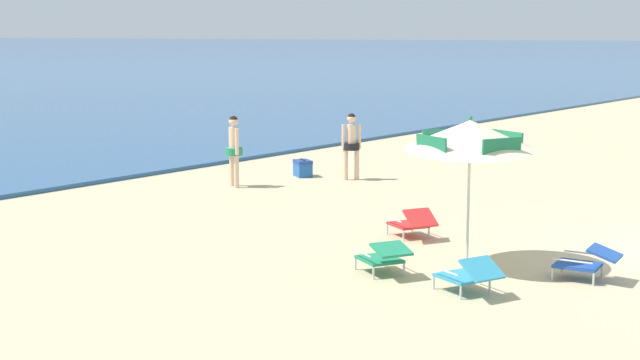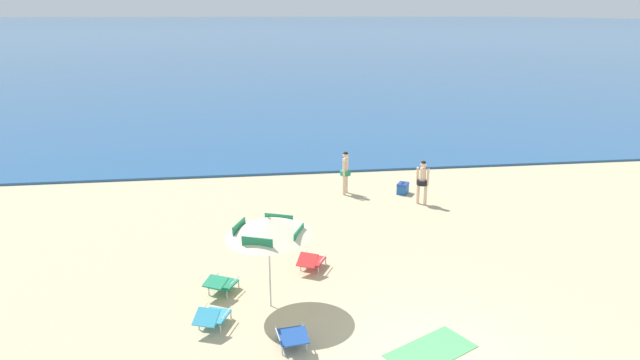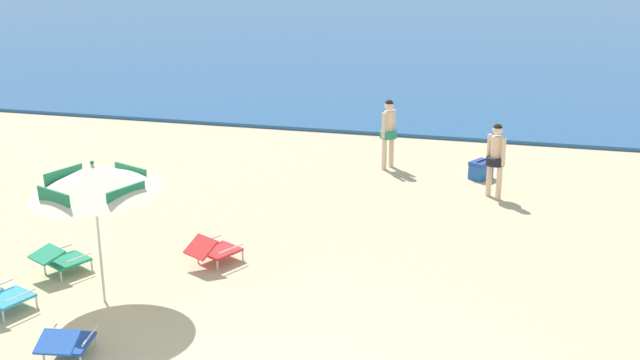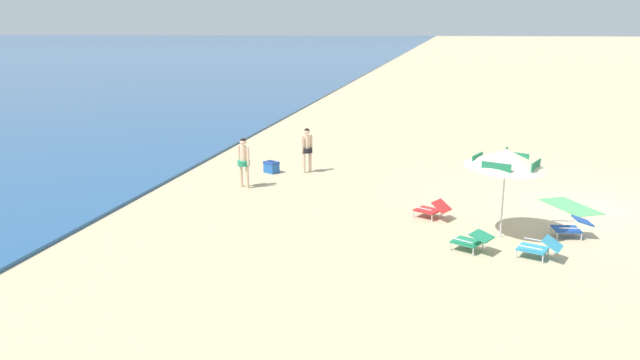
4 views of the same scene
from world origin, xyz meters
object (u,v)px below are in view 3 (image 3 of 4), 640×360
Objects in this scene: beach_umbrella_striped_main at (93,179)px; person_standing_near_shore at (496,155)px; lounge_chair_beside_umbrella at (60,258)px; cooler_box at (481,170)px; person_standing_beside at (388,129)px; lounge_chair_facing_sea at (66,343)px; lounge_chair_under_umbrella at (213,249)px; lounge_chair_spare_folded at (0,297)px.

person_standing_near_shore is (5.56, 6.14, -1.05)m from beach_umbrella_striped_main.
lounge_chair_beside_umbrella is 1.65× the size of cooler_box.
lounge_chair_beside_umbrella is 8.14m from person_standing_beside.
lounge_chair_facing_sea is at bearing -106.57° from person_standing_beside.
person_standing_beside reaches higher than cooler_box.
lounge_chair_facing_sea is at bearing -78.22° from beach_umbrella_striped_main.
lounge_chair_beside_umbrella is 9.21m from cooler_box.
person_standing_beside is at bearing 71.54° from lounge_chair_under_umbrella.
lounge_chair_spare_folded reaches higher than lounge_chair_facing_sea.
lounge_chair_spare_folded is (-0.13, -1.44, -0.01)m from lounge_chair_beside_umbrella.
person_standing_near_shore is 1.44m from cooler_box.
cooler_box is at bearing 51.08° from lounge_chair_spare_folded.
person_standing_near_shore reaches higher than lounge_chair_spare_folded.
lounge_chair_spare_folded is at bearing -134.89° from person_standing_near_shore.
person_standing_beside is at bearing 62.20° from lounge_chair_spare_folded.
lounge_chair_beside_umbrella is at bearing 121.82° from lounge_chair_facing_sea.
person_standing_beside reaches higher than lounge_chair_beside_umbrella.
lounge_chair_under_umbrella is 0.66× the size of person_standing_near_shore.
cooler_box is at bearing 54.15° from lounge_chair_under_umbrella.
lounge_chair_facing_sea is 9.42m from person_standing_near_shore.
beach_umbrella_striped_main reaches higher than lounge_chair_spare_folded.
beach_umbrella_striped_main is at bearing 29.52° from lounge_chair_spare_folded.
person_standing_near_shore reaches higher than lounge_chair_beside_umbrella.
lounge_chair_facing_sea is (0.35, -1.69, -1.68)m from beach_umbrella_striped_main.
person_standing_near_shore is at bearing 45.11° from lounge_chair_spare_folded.
person_standing_beside reaches higher than person_standing_near_shore.
beach_umbrella_striped_main is at bearing -32.12° from lounge_chair_beside_umbrella.
lounge_chair_beside_umbrella is 8.64m from person_standing_near_shore.
cooler_box is at bearing 46.10° from lounge_chair_beside_umbrella.
beach_umbrella_striped_main is 2.72× the size of lounge_chair_beside_umbrella.
lounge_chair_spare_folded is (-2.41, -2.39, 0.00)m from lounge_chair_under_umbrella.
person_standing_beside is at bearing 148.72° from person_standing_near_shore.
lounge_chair_spare_folded is 1.68× the size of cooler_box.
cooler_box is (5.24, 7.35, -1.76)m from beach_umbrella_striped_main.
lounge_chair_under_umbrella is 1.71× the size of cooler_box.
beach_umbrella_striped_main is 1.70× the size of person_standing_beside.
lounge_chair_facing_sea is 0.59× the size of person_standing_near_shore.
person_standing_near_shore is at bearing 38.97° from lounge_chair_beside_umbrella.
beach_umbrella_striped_main is 4.49× the size of cooler_box.
lounge_chair_under_umbrella reaches higher than lounge_chair_beside_umbrella.
beach_umbrella_striped_main is 2.67× the size of lounge_chair_spare_folded.
lounge_chair_under_umbrella is 1.04× the size of lounge_chair_beside_umbrella.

